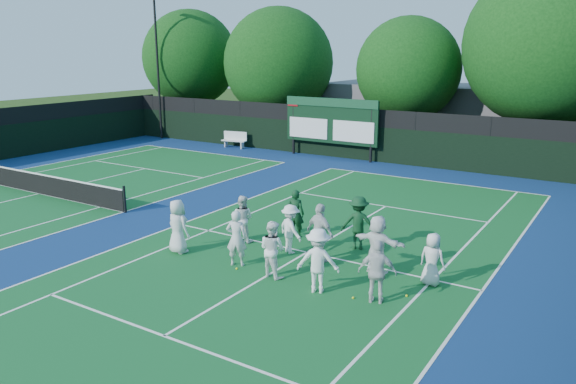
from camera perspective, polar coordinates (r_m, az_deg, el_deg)
The scene contains 31 objects.
ground at distance 17.28m, azimuth 0.26°, elevation -7.16°, with size 120.00×120.00×0.00m, color #1F3A0F.
court_apron at distance 21.58m, azimuth -11.91°, elevation -3.03°, with size 34.00×32.00×0.01m, color navy.
near_court at distance 18.08m, azimuth 1.96°, elevation -6.14°, with size 11.05×23.85×0.01m.
left_court at distance 27.61m, azimuth -23.93°, elevation -0.15°, with size 11.05×23.85×0.01m.
back_fence at distance 33.37m, azimuth 6.22°, elevation 5.69°, with size 34.00×0.08×3.00m.
scoreboard at distance 33.35m, azimuth 4.37°, elevation 7.18°, with size 6.00×0.21×3.55m.
clubhouse at distance 39.31m, azimuth 16.80°, elevation 7.42°, with size 18.00×6.00×4.00m, color slate.
light_pole_left at distance 41.63m, azimuth -13.19°, elevation 13.95°, with size 1.20×0.30×10.12m.
tennis_net at distance 27.51m, azimuth -24.03°, elevation 0.83°, with size 11.30×0.10×1.10m.
bench at distance 37.20m, azimuth -5.44°, elevation 5.38°, with size 1.73×0.72×1.06m.
tree_a at distance 44.57m, azimuth -9.66°, elevation 13.02°, with size 7.21×7.21×9.24m.
tree_b at distance 39.66m, azimuth -0.74°, elevation 12.69°, with size 7.56×7.56×9.16m.
tree_c at distance 35.42m, azimuth 12.39°, elevation 11.81°, with size 6.29×6.29×8.27m.
tree_d at distance 33.52m, azimuth 25.05°, elevation 13.01°, with size 8.65×8.65×10.86m.
tennis_ball_0 at distance 16.79m, azimuth -5.23°, elevation -7.76°, with size 0.07×0.07×0.07m, color yellow.
tennis_ball_1 at distance 18.44m, azimuth 3.30°, elevation -5.66°, with size 0.07×0.07×0.07m, color yellow.
tennis_ball_2 at distance 15.32m, azimuth 11.97°, elevation -10.28°, with size 0.07×0.07×0.07m, color yellow.
tennis_ball_3 at distance 19.35m, azimuth -5.73°, elevation -4.74°, with size 0.07×0.07×0.07m, color yellow.
tennis_ball_5 at distance 14.98m, azimuth 6.63°, elevation -10.63°, with size 0.07×0.07×0.07m, color yellow.
player_front_0 at distance 18.15m, azimuth -11.12°, elevation -3.46°, with size 0.85×0.55×1.74m, color silver.
player_front_1 at distance 16.82m, azimuth -5.25°, elevation -4.71°, with size 0.63×0.41×1.72m, color silver.
player_front_2 at distance 15.99m, azimuth -1.60°, elevation -5.81°, with size 0.81×0.63×1.66m, color white.
player_front_3 at distance 15.00m, azimuth 3.07°, elevation -6.98°, with size 1.15×0.66×1.77m, color white.
player_front_4 at distance 14.56m, azimuth 9.08°, elevation -8.03°, with size 0.99×0.41×1.68m, color silver.
player_back_0 at distance 18.89m, azimuth -4.67°, elevation -2.73°, with size 0.78×0.61×1.61m, color silver.
player_back_1 at distance 17.81m, azimuth 0.26°, elevation -3.78°, with size 1.03×0.59×1.59m, color white.
player_back_2 at distance 17.05m, azimuth 3.28°, elevation -4.19°, with size 1.08×0.45×1.84m, color silver.
player_back_3 at distance 16.45m, azimuth 9.07°, elevation -5.26°, with size 1.60×0.51×1.73m, color white.
player_back_4 at distance 15.96m, azimuth 14.43°, elevation -6.64°, with size 0.73×0.47×1.49m, color silver.
coach_left at distance 19.28m, azimuth 0.76°, elevation -2.20°, with size 0.62×0.40×1.69m, color #0E361B.
coach_right at distance 18.28m, azimuth 7.16°, elevation -3.13°, with size 1.14×0.66×1.77m, color #0F3A1C.
Camera 1 is at (8.56, -13.61, 6.34)m, focal length 35.00 mm.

